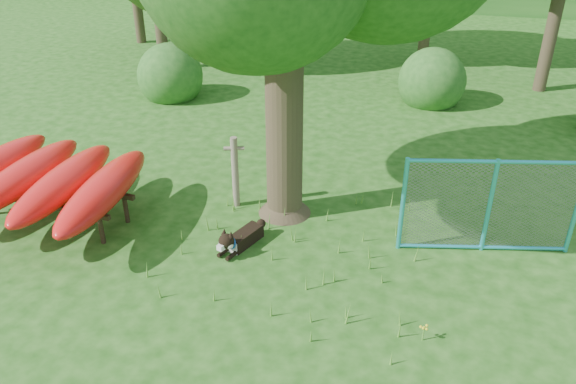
# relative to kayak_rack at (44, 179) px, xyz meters

# --- Properties ---
(ground) EXTENTS (80.00, 80.00, 0.00)m
(ground) POSITION_rel_kayak_rack_xyz_m (4.04, -0.86, -0.80)
(ground) COLOR #16460E
(ground) RESTS_ON ground
(wooden_post) EXTENTS (0.37, 0.19, 1.35)m
(wooden_post) POSITION_rel_kayak_rack_xyz_m (2.96, 1.37, -0.08)
(wooden_post) COLOR #6D6352
(wooden_post) RESTS_ON ground
(kayak_rack) EXTENTS (3.29, 3.19, 1.04)m
(kayak_rack) POSITION_rel_kayak_rack_xyz_m (0.00, 0.00, 0.00)
(kayak_rack) COLOR black
(kayak_rack) RESTS_ON ground
(husky_dog) EXTENTS (0.55, 1.04, 0.49)m
(husky_dog) POSITION_rel_kayak_rack_xyz_m (3.50, 0.05, -0.63)
(husky_dog) COLOR black
(husky_dog) RESTS_ON ground
(fence_section) EXTENTS (2.70, 0.73, 2.69)m
(fence_section) POSITION_rel_kayak_rack_xyz_m (7.29, 1.09, 0.01)
(fence_section) COLOR #29A6C1
(fence_section) RESTS_ON ground
(wildflower_clump) EXTENTS (0.11, 0.10, 0.24)m
(wildflower_clump) POSITION_rel_kayak_rack_xyz_m (6.53, -1.30, -0.60)
(wildflower_clump) COLOR #589430
(wildflower_clump) RESTS_ON ground
(shrub_left) EXTENTS (1.80, 1.80, 1.80)m
(shrub_left) POSITION_rel_kayak_rack_xyz_m (-0.96, 6.64, -0.80)
(shrub_left) COLOR #21571C
(shrub_left) RESTS_ON ground
(shrub_mid) EXTENTS (1.80, 1.80, 1.80)m
(shrub_mid) POSITION_rel_kayak_rack_xyz_m (6.04, 8.14, -0.80)
(shrub_mid) COLOR #21571C
(shrub_mid) RESTS_ON ground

